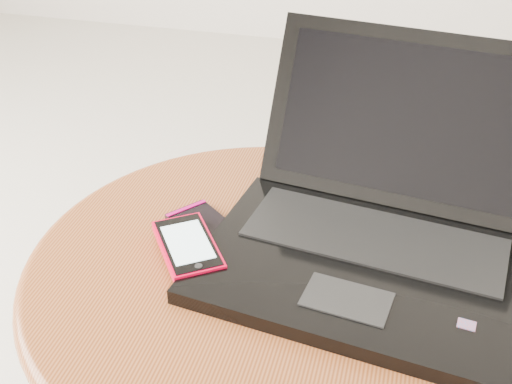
# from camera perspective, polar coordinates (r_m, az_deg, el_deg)

# --- Properties ---
(table) EXTENTS (0.57, 0.57, 0.45)m
(table) POSITION_cam_1_polar(r_m,az_deg,el_deg) (0.82, 0.89, -11.27)
(table) COLOR #5C2C1B
(table) RESTS_ON ground
(laptop) EXTENTS (0.39, 0.39, 0.22)m
(laptop) POSITION_cam_1_polar(r_m,az_deg,el_deg) (0.77, 10.37, -2.65)
(laptop) COLOR black
(laptop) RESTS_ON table
(phone_black) EXTENTS (0.12, 0.11, 0.01)m
(phone_black) POSITION_cam_1_polar(r_m,az_deg,el_deg) (0.80, -4.24, -3.29)
(phone_black) COLOR black
(phone_black) RESTS_ON table
(phone_pink) EXTENTS (0.11, 0.12, 0.01)m
(phone_pink) POSITION_cam_1_polar(r_m,az_deg,el_deg) (0.76, -5.94, -4.72)
(phone_pink) COLOR red
(phone_pink) RESTS_ON phone_black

